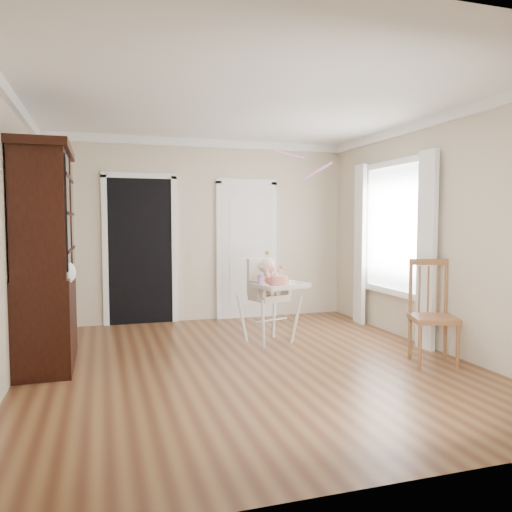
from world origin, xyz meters
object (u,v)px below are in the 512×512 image
object	(u,v)px
cake	(279,281)
dining_chair	(432,315)
high_chair	(269,290)
sippy_cup	(261,280)
china_cabinet	(46,257)

from	to	relation	value
cake	dining_chair	distance (m)	1.73
cake	high_chair	bearing A→B (deg)	100.13
dining_chair	sippy_cup	bearing A→B (deg)	163.23
high_chair	china_cabinet	distance (m)	2.55
china_cabinet	dining_chair	bearing A→B (deg)	-16.04
sippy_cup	china_cabinet	world-z (taller)	china_cabinet
cake	sippy_cup	size ratio (longest dim) A/B	1.57
high_chair	cake	world-z (taller)	high_chair
china_cabinet	dining_chair	world-z (taller)	china_cabinet
cake	dining_chair	world-z (taller)	dining_chair
china_cabinet	dining_chair	xyz separation A→B (m)	(3.85, -1.11, -0.62)
cake	sippy_cup	bearing A→B (deg)	169.64
high_chair	dining_chair	bearing A→B (deg)	-61.57
china_cabinet	high_chair	bearing A→B (deg)	5.01
high_chair	dining_chair	size ratio (longest dim) A/B	0.97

